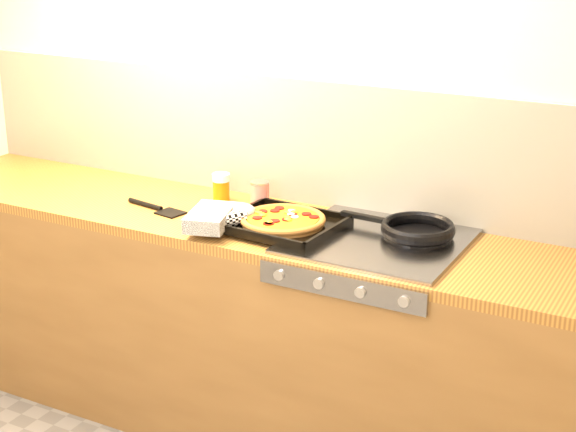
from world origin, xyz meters
The scene contains 9 objects.
room_shell centered at (0.00, 1.39, 1.15)m, with size 3.20×3.20×3.20m.
counter_run centered at (0.00, 1.10, 0.45)m, with size 3.20×0.62×0.90m.
stovetop centered at (0.45, 1.10, 0.91)m, with size 0.60×0.56×0.02m, color gray.
pizza_on_tray centered at (0.03, 1.02, 0.94)m, with size 0.54×0.45×0.07m.
frying_pan centered at (0.56, 1.19, 0.94)m, with size 0.45×0.28×0.04m.
tomato_can centered at (-0.11, 1.24, 0.95)m, with size 0.09×0.09×0.11m.
juice_glass centered at (-0.29, 1.23, 0.96)m, with size 0.08×0.08×0.12m.
wooden_spoon centered at (0.08, 1.25, 0.91)m, with size 0.30×0.04×0.02m.
black_spatula centered at (-0.46, 1.03, 0.91)m, with size 0.29×0.10×0.02m.
Camera 1 is at (1.55, -1.62, 2.02)m, focal length 55.00 mm.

